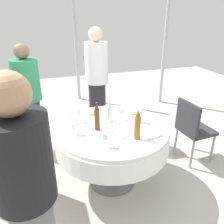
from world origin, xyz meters
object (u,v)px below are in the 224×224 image
dining_table (112,139)px  person_inner (29,202)px  bottle_clear_inner (109,112)px  plate_west (134,114)px  wine_glass_rear (75,126)px  wine_glass_south (140,114)px  bottle_brown_east (97,117)px  bottle_amber_north (137,125)px  chair_right (192,127)px  chair_rear (16,160)px  person_north (29,101)px  wine_glass_right (79,113)px  plate_south (119,133)px  wine_glass_outer (121,111)px  wine_glass_near (105,136)px  person_east (97,83)px  plate_front (93,114)px

dining_table → person_inner: (-0.83, -0.99, 0.29)m
bottle_clear_inner → plate_west: bottle_clear_inner is taller
wine_glass_rear → wine_glass_south: bearing=4.2°
bottle_brown_east → bottle_amber_north: 0.45m
chair_right → chair_rear: bearing=-92.4°
person_north → wine_glass_right: bearing=-94.5°
wine_glass_south → plate_south: (-0.32, -0.19, -0.09)m
person_north → wine_glass_south: bearing=-80.1°
wine_glass_outer → person_north: 1.30m
bottle_amber_north → plate_west: (0.20, 0.53, -0.14)m
person_north → chair_right: (2.00, -0.85, -0.29)m
plate_west → person_north: bearing=149.7°
bottle_amber_north → bottle_clear_inner: bearing=108.1°
wine_glass_near → wine_glass_outer: size_ratio=1.06×
bottle_clear_inner → wine_glass_outer: size_ratio=1.83×
dining_table → plate_south: bearing=-84.2°
wine_glass_right → plate_south: 0.54m
bottle_amber_north → person_north: 1.62m
bottle_brown_east → chair_right: 1.36m
bottle_clear_inner → person_east: size_ratio=0.15×
wine_glass_south → wine_glass_near: bearing=-144.3°
wine_glass_right → wine_glass_south: (0.65, -0.22, -0.01)m
wine_glass_rear → person_east: person_east is taller
wine_glass_right → person_east: bearing=63.8°
plate_front → wine_glass_outer: bearing=-37.4°
dining_table → wine_glass_rear: 0.48m
wine_glass_south → bottle_clear_inner: bearing=159.8°
bottle_brown_east → chair_right: bearing=4.1°
bottle_amber_north → chair_rear: bearing=164.7°
plate_south → plate_west: plate_west is taller
bottle_brown_east → plate_front: 0.40m
person_east → wine_glass_rear: bearing=-108.6°
bottle_amber_north → chair_rear: (-1.19, 0.33, -0.37)m
bottle_amber_north → dining_table: bearing=117.3°
dining_table → bottle_clear_inner: size_ratio=4.80×
person_inner → wine_glass_rear: bearing=-73.7°
person_north → chair_rear: size_ratio=1.78×
dining_table → plate_west: bearing=31.5°
bottle_brown_east → wine_glass_rear: bearing=-173.7°
wine_glass_outer → chair_rear: size_ratio=0.17×
person_inner → chair_right: (1.97, 1.07, -0.36)m
wine_glass_near → wine_glass_south: (0.52, 0.38, -0.01)m
wine_glass_outer → wine_glass_rear: 0.60m
bottle_amber_north → wine_glass_south: size_ratio=2.29×
person_inner → person_north: bearing=-48.9°
person_east → person_inner: bearing=-108.2°
plate_south → wine_glass_rear: bearing=162.5°
bottle_brown_east → bottle_clear_inner: 0.24m
wine_glass_outer → person_inner: bearing=-131.2°
person_east → plate_west: bearing=-69.2°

